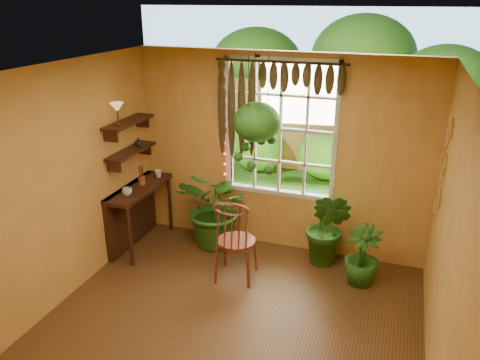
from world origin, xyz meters
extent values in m
plane|color=brown|center=(0.00, 0.00, 0.00)|extent=(4.50, 4.50, 0.00)
plane|color=white|center=(0.00, 0.00, 2.70)|extent=(4.50, 4.50, 0.00)
plane|color=gold|center=(0.00, 2.25, 1.35)|extent=(4.00, 0.00, 4.00)
plane|color=gold|center=(-2.00, 0.00, 1.35)|extent=(0.00, 4.50, 4.50)
plane|color=gold|center=(2.00, 0.00, 1.35)|extent=(0.00, 4.50, 4.50)
cube|color=silver|center=(0.00, 2.28, 1.70)|extent=(1.52, 0.10, 1.86)
cube|color=white|center=(0.00, 2.31, 1.70)|extent=(1.38, 0.01, 1.78)
cylinder|color=#32170D|center=(0.00, 2.17, 2.58)|extent=(1.70, 0.04, 0.04)
cube|color=#32170D|center=(-1.80, 1.60, 0.87)|extent=(0.40, 1.20, 0.06)
cube|color=#32170D|center=(-1.96, 1.60, 0.45)|extent=(0.08, 1.18, 0.90)
cylinder|color=#32170D|center=(-1.64, 1.05, 0.43)|extent=(0.05, 0.05, 0.86)
cylinder|color=#32170D|center=(-1.64, 2.15, 0.43)|extent=(0.05, 0.05, 0.86)
cube|color=#32170D|center=(-1.88, 1.60, 1.40)|extent=(0.25, 0.90, 0.04)
cube|color=#32170D|center=(-1.88, 1.60, 1.80)|extent=(0.25, 0.90, 0.04)
cube|color=#244F16|center=(0.00, 7.25, -0.02)|extent=(14.00, 10.00, 0.04)
cube|color=olive|center=(0.00, 5.45, 0.90)|extent=(12.00, 0.10, 1.80)
plane|color=#83B6DC|center=(0.00, 9.05, 1.55)|extent=(12.00, 0.00, 12.00)
cylinder|color=maroon|center=(-0.26, 1.27, 0.50)|extent=(0.52, 0.52, 0.04)
torus|color=maroon|center=(-0.24, 1.07, 1.04)|extent=(0.45, 0.08, 0.45)
imported|color=#154C14|center=(-0.78, 1.94, 0.58)|extent=(1.29, 1.20, 1.17)
imported|color=#154C14|center=(0.77, 1.94, 0.53)|extent=(0.73, 0.67, 1.07)
imported|color=#154C14|center=(1.24, 1.66, 0.38)|extent=(0.44, 0.44, 0.76)
ellipsoid|color=black|center=(-0.19, 1.85, 1.80)|extent=(0.35, 0.35, 0.21)
ellipsoid|color=#154C14|center=(-0.19, 1.85, 1.88)|extent=(0.59, 0.59, 0.50)
imported|color=silver|center=(-1.78, 1.28, 0.95)|extent=(0.15, 0.15, 0.10)
imported|color=beige|center=(-1.72, 2.01, 0.95)|extent=(0.12, 0.12, 0.10)
cylinder|color=#95532B|center=(-1.80, 1.69, 0.96)|extent=(0.10, 0.10, 0.12)
imported|color=#B2AD99|center=(-1.87, 1.79, 1.48)|extent=(0.15, 0.15, 0.12)
cylinder|color=brown|center=(-1.86, 1.35, 1.83)|extent=(0.10, 0.10, 0.03)
cylinder|color=brown|center=(-1.86, 1.35, 1.92)|extent=(0.02, 0.02, 0.17)
cone|color=slate|center=(-1.86, 1.35, 2.05)|extent=(0.17, 0.17, 0.12)
camera|label=1|loc=(1.50, -3.53, 3.33)|focal=35.00mm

